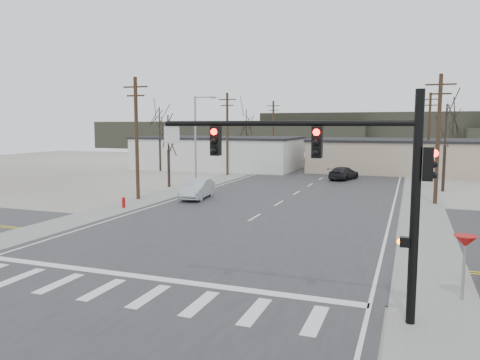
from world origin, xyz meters
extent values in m
plane|color=beige|center=(0.00, 0.00, 0.00)|extent=(140.00, 140.00, 0.00)
cube|color=#29292C|center=(0.00, 15.00, 0.02)|extent=(18.00, 110.00, 0.05)
cube|color=#29292C|center=(0.00, 0.00, 0.02)|extent=(90.00, 10.00, 0.04)
cube|color=gray|center=(-10.60, 20.00, 0.03)|extent=(3.00, 90.00, 0.06)
cube|color=gray|center=(10.60, 20.00, 0.03)|extent=(3.00, 90.00, 0.06)
cylinder|color=black|center=(9.80, -6.20, 3.60)|extent=(0.28, 0.28, 7.20)
cylinder|color=black|center=(5.60, -6.20, 6.20)|extent=(8.40, 0.18, 0.18)
cube|color=black|center=(6.80, -6.20, 5.60)|extent=(0.32, 0.30, 1.00)
cube|color=black|center=(3.30, -6.20, 5.60)|extent=(0.32, 0.30, 1.00)
sphere|color=#FF0C05|center=(6.80, -6.37, 5.92)|extent=(0.22, 0.22, 0.22)
sphere|color=#FF0C05|center=(3.30, -6.37, 5.92)|extent=(0.22, 0.22, 0.22)
cube|color=black|center=(10.10, -6.20, 5.00)|extent=(0.30, 0.30, 1.00)
cube|color=silver|center=(1.60, -6.20, 5.80)|extent=(0.60, 0.04, 0.60)
cube|color=black|center=(9.55, -6.20, 2.60)|extent=(0.30, 0.25, 0.30)
sphere|color=#FF5905|center=(9.40, -6.20, 2.60)|extent=(0.18, 0.18, 0.18)
cylinder|color=#A50C0C|center=(-10.20, 8.00, 0.35)|extent=(0.24, 0.24, 0.70)
sphere|color=#A50C0C|center=(-10.20, 8.00, 0.75)|extent=(0.24, 0.24, 0.24)
cylinder|color=gray|center=(11.50, -3.50, 1.05)|extent=(0.10, 0.10, 2.10)
cone|color=#A50C0C|center=(11.50, -3.50, 2.15)|extent=(0.80, 0.80, 0.40)
cube|color=silver|center=(-16.00, 40.00, 2.10)|extent=(22.00, 12.00, 4.20)
cube|color=black|center=(-16.00, 40.00, 4.35)|extent=(22.30, 12.30, 0.30)
cube|color=tan|center=(10.00, 44.00, 2.00)|extent=(26.00, 14.00, 4.00)
cube|color=black|center=(10.00, 44.00, 4.15)|extent=(26.30, 14.30, 0.30)
cylinder|color=#402C1D|center=(-11.50, 12.00, 5.00)|extent=(0.30, 0.30, 10.00)
cube|color=#402C1D|center=(-11.50, 12.00, 9.20)|extent=(2.20, 0.12, 0.12)
cube|color=#402C1D|center=(-11.50, 12.00, 8.50)|extent=(1.60, 0.12, 0.12)
cylinder|color=#402C1D|center=(-11.50, 32.00, 5.00)|extent=(0.30, 0.30, 10.00)
cube|color=#402C1D|center=(-11.50, 32.00, 9.20)|extent=(2.20, 0.12, 0.12)
cube|color=#402C1D|center=(-11.50, 32.00, 8.50)|extent=(1.60, 0.12, 0.12)
cylinder|color=#402C1D|center=(-11.50, 52.00, 5.00)|extent=(0.30, 0.30, 10.00)
cube|color=#402C1D|center=(-11.50, 52.00, 9.20)|extent=(2.20, 0.12, 0.12)
cube|color=#402C1D|center=(-11.50, 52.00, 8.50)|extent=(1.60, 0.12, 0.12)
cylinder|color=#402C1D|center=(11.50, 18.00, 5.00)|extent=(0.30, 0.30, 10.00)
cube|color=#402C1D|center=(11.50, 18.00, 9.20)|extent=(2.20, 0.12, 0.12)
cube|color=#402C1D|center=(11.50, 18.00, 8.50)|extent=(1.60, 0.12, 0.12)
cylinder|color=#402C1D|center=(11.50, 40.00, 5.00)|extent=(0.30, 0.30, 10.00)
cube|color=#402C1D|center=(11.50, 40.00, 9.20)|extent=(2.20, 0.12, 0.12)
cube|color=#402C1D|center=(11.50, 40.00, 8.50)|extent=(1.60, 0.12, 0.12)
cylinder|color=gray|center=(-11.00, 22.00, 4.50)|extent=(0.20, 0.20, 9.00)
cylinder|color=gray|center=(-10.00, 22.00, 8.90)|extent=(2.00, 0.12, 0.12)
cube|color=gray|center=(-9.00, 22.00, 8.85)|extent=(0.60, 0.25, 0.18)
cylinder|color=#2D231C|center=(-13.00, 20.00, 1.88)|extent=(0.28, 0.28, 3.75)
cylinder|color=#2D231C|center=(-13.00, 20.00, 5.25)|extent=(0.14, 0.14, 3.75)
cylinder|color=#2D231C|center=(12.50, 26.00, 2.12)|extent=(0.28, 0.28, 4.25)
cylinder|color=#2D231C|center=(12.50, 26.00, 5.95)|extent=(0.14, 0.14, 4.25)
cylinder|color=#2D231C|center=(-14.00, 46.00, 2.25)|extent=(0.28, 0.28, 4.50)
cylinder|color=#2D231C|center=(-14.00, 46.00, 6.30)|extent=(0.14, 0.14, 4.50)
cylinder|color=#2D231C|center=(15.00, 52.00, 2.00)|extent=(0.28, 0.28, 4.00)
cylinder|color=#2D231C|center=(15.00, 52.00, 5.60)|extent=(0.14, 0.14, 4.00)
cylinder|color=#2D231C|center=(-22.00, 34.00, 2.25)|extent=(0.28, 0.28, 4.50)
cylinder|color=#2D231C|center=(-22.00, 34.00, 6.30)|extent=(0.14, 0.14, 4.50)
cube|color=#333026|center=(-35.00, 92.00, 3.50)|extent=(70.00, 18.00, 7.00)
cube|color=#333026|center=(15.00, 96.00, 4.50)|extent=(80.00, 18.00, 9.00)
imported|color=#B2BABE|center=(-7.05, 14.00, 0.85)|extent=(2.27, 5.04, 1.60)
imported|color=black|center=(2.54, 32.05, 0.76)|extent=(3.25, 5.31, 1.44)
imported|color=black|center=(-5.52, 47.64, 0.70)|extent=(3.03, 4.14, 1.31)
camera|label=1|loc=(9.63, -21.01, 6.15)|focal=35.00mm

